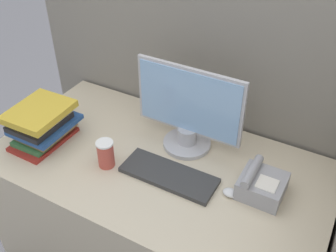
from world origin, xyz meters
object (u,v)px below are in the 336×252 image
(coffee_cup, at_px, (106,154))
(book_stack, at_px, (42,123))
(mouse, at_px, (230,193))
(desk_telephone, at_px, (261,185))
(monitor, at_px, (188,113))
(keyboard, at_px, (169,175))

(coffee_cup, relative_size, book_stack, 0.41)
(mouse, distance_m, desk_telephone, 0.13)
(desk_telephone, bearing_deg, coffee_cup, -165.61)
(monitor, bearing_deg, book_stack, -154.36)
(mouse, bearing_deg, book_stack, -174.19)
(monitor, bearing_deg, mouse, -34.05)
(monitor, height_order, desk_telephone, monitor)
(monitor, xyz_separation_m, book_stack, (-0.60, -0.29, -0.08))
(keyboard, bearing_deg, book_stack, -174.34)
(desk_telephone, bearing_deg, book_stack, -170.87)
(book_stack, bearing_deg, mouse, 5.81)
(mouse, bearing_deg, monitor, 145.95)
(monitor, relative_size, coffee_cup, 3.95)
(book_stack, bearing_deg, coffee_cup, -0.58)
(mouse, bearing_deg, coffee_cup, -170.01)
(mouse, distance_m, coffee_cup, 0.55)
(desk_telephone, bearing_deg, monitor, 161.81)
(keyboard, height_order, desk_telephone, desk_telephone)
(mouse, xyz_separation_m, desk_telephone, (0.10, 0.07, 0.03))
(monitor, height_order, mouse, monitor)
(keyboard, bearing_deg, mouse, 6.16)
(coffee_cup, distance_m, book_stack, 0.36)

